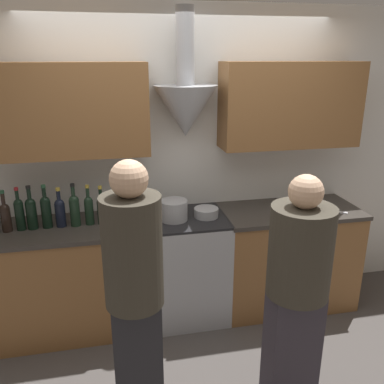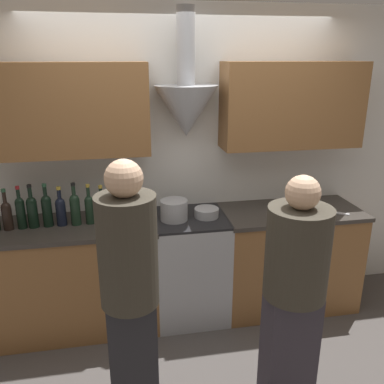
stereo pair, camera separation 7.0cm
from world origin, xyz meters
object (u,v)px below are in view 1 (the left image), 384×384
at_px(wine_bottle_1, 5,216).
at_px(person_foreground_left, 135,297).
at_px(wine_bottle_4, 46,210).
at_px(wine_bottle_8, 101,209).
at_px(wine_bottle_6, 75,209).
at_px(stove_range, 190,266).
at_px(wine_bottle_2, 19,212).
at_px(person_foreground_right, 297,288).
at_px(mixing_bowl, 206,212).
at_px(wine_bottle_3, 31,211).
at_px(stock_pot, 174,210).
at_px(orange_fruit, 289,206).
at_px(wine_bottle_5, 60,211).
at_px(wine_bottle_7, 89,209).

height_order(wine_bottle_1, person_foreground_left, person_foreground_left).
bearing_deg(wine_bottle_4, wine_bottle_8, -2.26).
bearing_deg(person_foreground_left, wine_bottle_6, 108.19).
distance_m(stove_range, wine_bottle_8, 0.92).
bearing_deg(stove_range, wine_bottle_2, 179.71).
bearing_deg(stove_range, person_foreground_right, -68.05).
bearing_deg(mixing_bowl, wine_bottle_1, 179.10).
distance_m(wine_bottle_8, person_foreground_right, 1.60).
relative_size(wine_bottle_3, stock_pot, 1.56).
relative_size(wine_bottle_2, orange_fruit, 4.38).
relative_size(wine_bottle_8, orange_fruit, 4.05).
relative_size(wine_bottle_1, wine_bottle_4, 0.94).
height_order(wine_bottle_3, stock_pot, wine_bottle_3).
xyz_separation_m(wine_bottle_8, stock_pot, (0.57, -0.04, -0.04)).
distance_m(mixing_bowl, person_foreground_left, 1.31).
bearing_deg(wine_bottle_1, wine_bottle_6, 0.81).
bearing_deg(person_foreground_left, wine_bottle_1, 127.61).
bearing_deg(wine_bottle_2, wine_bottle_6, -0.26).
bearing_deg(wine_bottle_5, wine_bottle_2, -178.95).
bearing_deg(mixing_bowl, wine_bottle_3, 178.45).
bearing_deg(stock_pot, wine_bottle_2, 177.84).
bearing_deg(wine_bottle_5, wine_bottle_4, 178.74).
bearing_deg(stove_range, wine_bottle_3, 179.51).
distance_m(wine_bottle_8, stock_pot, 0.57).
bearing_deg(wine_bottle_8, orange_fruit, -1.12).
bearing_deg(person_foreground_right, stove_range, 111.95).
bearing_deg(wine_bottle_4, wine_bottle_6, -2.55).
distance_m(wine_bottle_5, wine_bottle_6, 0.11).
distance_m(wine_bottle_1, wine_bottle_3, 0.18).
relative_size(orange_fruit, person_foreground_left, 0.05).
bearing_deg(wine_bottle_2, wine_bottle_7, 0.49).
distance_m(wine_bottle_1, wine_bottle_8, 0.71).
xyz_separation_m(wine_bottle_3, wine_bottle_7, (0.43, 0.00, -0.01)).
xyz_separation_m(wine_bottle_1, wine_bottle_8, (0.71, 0.00, -0.00)).
height_order(stove_range, wine_bottle_6, wine_bottle_6).
distance_m(wine_bottle_1, mixing_bowl, 1.55).
bearing_deg(person_foreground_left, wine_bottle_3, 121.12).
xyz_separation_m(wine_bottle_7, wine_bottle_8, (0.10, -0.01, -0.00)).
bearing_deg(wine_bottle_5, wine_bottle_1, -177.91).
bearing_deg(stove_range, orange_fruit, -2.16).
distance_m(wine_bottle_3, wine_bottle_8, 0.52).
distance_m(wine_bottle_3, wine_bottle_6, 0.32).
bearing_deg(wine_bottle_4, wine_bottle_7, -0.59).
distance_m(wine_bottle_5, orange_fruit, 1.89).
distance_m(stove_range, wine_bottle_5, 1.18).
bearing_deg(wine_bottle_6, orange_fruit, -1.21).
relative_size(wine_bottle_1, wine_bottle_7, 1.01).
height_order(wine_bottle_2, wine_bottle_7, wine_bottle_2).
height_order(stove_range, person_foreground_right, person_foreground_right).
height_order(wine_bottle_1, person_foreground_right, person_foreground_right).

